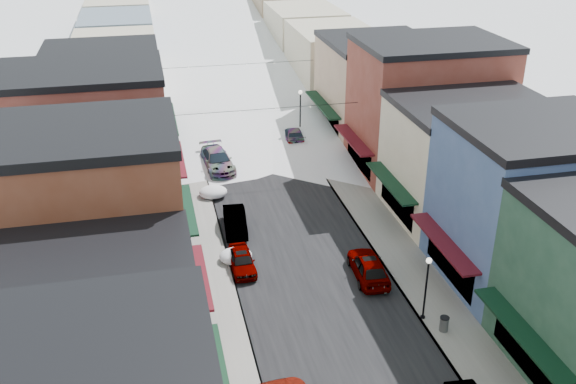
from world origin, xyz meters
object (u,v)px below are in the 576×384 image
car_silver_sedan (242,261)px  trash_can (444,324)px  car_dark_hatch (235,221)px  streetlamp_near (427,281)px

car_silver_sedan → trash_can: (10.17, -9.14, -0.05)m
car_silver_sedan → car_dark_hatch: (0.36, 5.40, 0.07)m
car_silver_sedan → streetlamp_near: size_ratio=0.96×
trash_can → streetlamp_near: bearing=116.0°
car_dark_hatch → streetlamp_near: bearing=-51.3°
car_silver_sedan → trash_can: car_silver_sedan is taller
car_dark_hatch → streetlamp_near: size_ratio=1.10×
car_dark_hatch → trash_can: size_ratio=4.94×
car_dark_hatch → streetlamp_near: (9.14, -13.17, 1.99)m
car_silver_sedan → streetlamp_near: bearing=-39.9°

